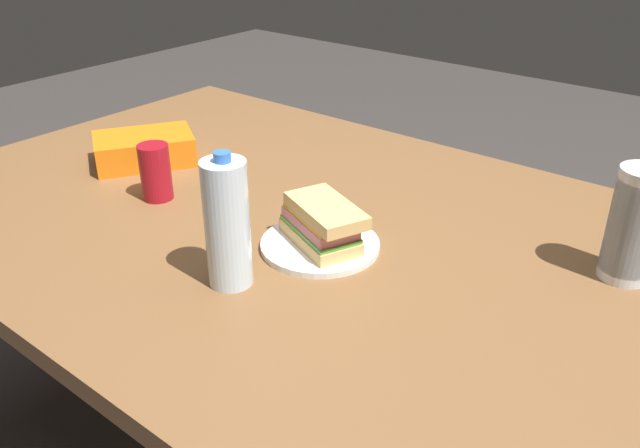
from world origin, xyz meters
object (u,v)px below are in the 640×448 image
(water_bottle_tall, at_px, (227,224))
(plastic_cup_stack, at_px, (634,225))
(dining_table, at_px, (305,254))
(soda_can_red, at_px, (155,172))
(sandwich, at_px, (322,223))
(paper_plate, at_px, (320,245))
(chip_bag, at_px, (143,149))

(water_bottle_tall, distance_m, plastic_cup_stack, 0.68)
(dining_table, xyz_separation_m, soda_can_red, (-0.32, -0.11, 0.14))
(sandwich, xyz_separation_m, water_bottle_tall, (-0.05, -0.19, 0.06))
(paper_plate, xyz_separation_m, chip_bag, (-0.60, 0.06, 0.03))
(plastic_cup_stack, bearing_deg, soda_can_red, -161.27)
(sandwich, height_order, chip_bag, sandwich)
(sandwich, bearing_deg, dining_table, 146.73)
(plastic_cup_stack, bearing_deg, chip_bag, -169.84)
(dining_table, height_order, soda_can_red, soda_can_red)
(chip_bag, xyz_separation_m, water_bottle_tall, (0.55, -0.25, 0.08))
(soda_can_red, distance_m, water_bottle_tall, 0.39)
(paper_plate, distance_m, water_bottle_tall, 0.22)
(sandwich, relative_size, plastic_cup_stack, 1.01)
(sandwich, bearing_deg, plastic_cup_stack, 27.93)
(water_bottle_tall, height_order, plastic_cup_stack, water_bottle_tall)
(chip_bag, bearing_deg, water_bottle_tall, -82.00)
(water_bottle_tall, bearing_deg, soda_can_red, 159.29)
(paper_plate, distance_m, chip_bag, 0.60)
(chip_bag, relative_size, plastic_cup_stack, 1.13)
(soda_can_red, height_order, water_bottle_tall, water_bottle_tall)
(soda_can_red, xyz_separation_m, plastic_cup_stack, (0.88, 0.30, 0.04))
(dining_table, height_order, sandwich, sandwich)
(chip_bag, height_order, water_bottle_tall, water_bottle_tall)
(dining_table, distance_m, sandwich, 0.17)
(soda_can_red, distance_m, plastic_cup_stack, 0.93)
(sandwich, distance_m, soda_can_red, 0.42)
(soda_can_red, xyz_separation_m, chip_bag, (-0.19, 0.11, -0.03))
(paper_plate, bearing_deg, water_bottle_tall, -103.40)
(soda_can_red, xyz_separation_m, water_bottle_tall, (0.37, -0.14, 0.05))
(paper_plate, relative_size, soda_can_red, 1.84)
(paper_plate, xyz_separation_m, soda_can_red, (-0.41, -0.05, 0.06))
(paper_plate, xyz_separation_m, water_bottle_tall, (-0.04, -0.19, 0.11))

